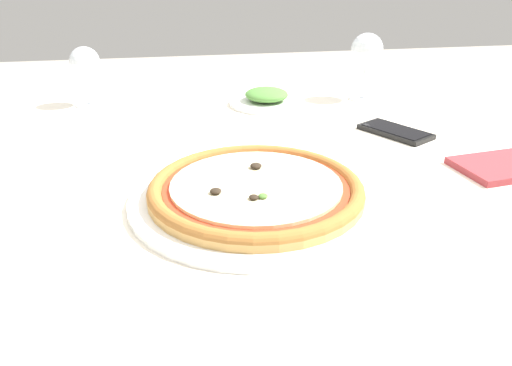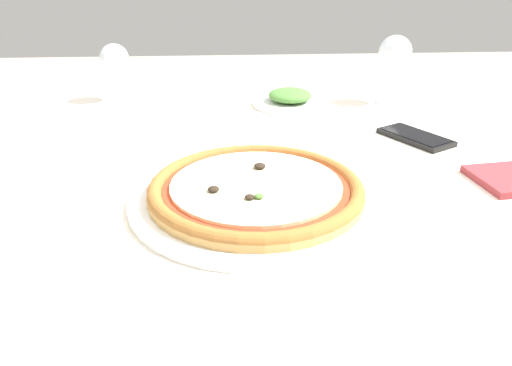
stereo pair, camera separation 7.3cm
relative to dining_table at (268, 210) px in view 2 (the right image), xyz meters
name	(u,v)px [view 2 (the right image)]	position (x,y,z in m)	size (l,w,h in m)	color
dining_table	(268,210)	(0.00, 0.00, 0.00)	(1.28, 1.13, 0.75)	brown
pizza_plate	(256,191)	(-0.03, -0.12, 0.10)	(0.38, 0.38, 0.04)	white
wine_glass_far_left	(115,61)	(-0.34, 0.45, 0.18)	(0.07, 0.07, 0.14)	silver
wine_glass_far_right	(395,54)	(0.33, 0.39, 0.20)	(0.08, 0.08, 0.16)	silver
cell_phone	(415,137)	(0.30, 0.13, 0.09)	(0.13, 0.16, 0.01)	black
side_plate	(290,99)	(0.09, 0.38, 0.10)	(0.18, 0.18, 0.04)	white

